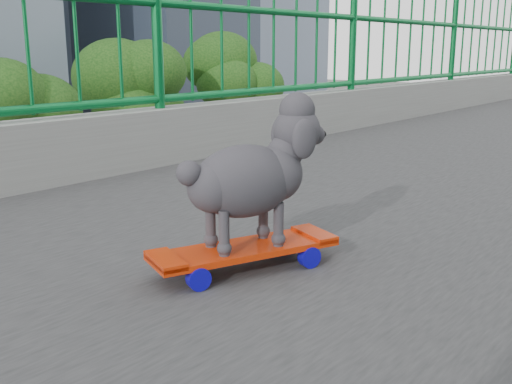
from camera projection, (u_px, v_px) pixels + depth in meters
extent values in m
cube|color=#2D2D2F|center=(387.00, 260.00, 2.52)|extent=(3.00, 24.00, 0.50)
cube|color=gray|center=(161.00, 136.00, 3.29)|extent=(0.20, 24.00, 0.30)
cylinder|color=#0C6D30|center=(156.00, 3.00, 3.13)|extent=(0.04, 24.00, 0.04)
cylinder|color=#0C6D30|center=(156.00, 3.00, 3.13)|extent=(0.06, 0.06, 1.10)
cylinder|color=black|center=(17.00, 184.00, 28.67)|extent=(0.44, 0.44, 2.66)
ellipsoid|color=#10380F|center=(11.00, 120.00, 27.97)|extent=(4.00, 4.00, 3.40)
cylinder|color=black|center=(139.00, 156.00, 35.05)|extent=(0.44, 0.44, 3.01)
ellipsoid|color=#10380F|center=(136.00, 93.00, 34.20)|extent=(5.00, 5.00, 4.25)
cylinder|color=black|center=(235.00, 143.00, 40.81)|extent=(0.44, 0.44, 2.77)
ellipsoid|color=#10380F|center=(234.00, 95.00, 40.05)|extent=(4.40, 4.40, 3.74)
cube|color=red|center=(245.00, 249.00, 1.69)|extent=(0.34, 0.56, 0.02)
cube|color=#99999E|center=(188.00, 266.00, 1.61)|extent=(0.10, 0.07, 0.02)
cylinder|color=#0E08B3|center=(179.00, 262.00, 1.68)|extent=(0.05, 0.07, 0.06)
sphere|color=yellow|center=(179.00, 262.00, 1.68)|extent=(0.03, 0.03, 0.03)
cylinder|color=#0E08B3|center=(198.00, 279.00, 1.56)|extent=(0.05, 0.07, 0.06)
sphere|color=yellow|center=(198.00, 279.00, 1.56)|extent=(0.03, 0.03, 0.03)
cube|color=#99999E|center=(296.00, 246.00, 1.78)|extent=(0.10, 0.07, 0.02)
cylinder|color=#0E08B3|center=(284.00, 243.00, 1.84)|extent=(0.05, 0.07, 0.06)
sphere|color=yellow|center=(284.00, 243.00, 1.84)|extent=(0.03, 0.03, 0.03)
cylinder|color=#0E08B3|center=(309.00, 257.00, 1.72)|extent=(0.05, 0.07, 0.06)
sphere|color=yellow|center=(309.00, 257.00, 1.72)|extent=(0.03, 0.03, 0.03)
ellipsoid|color=#312F34|center=(244.00, 181.00, 1.65)|extent=(0.29, 0.35, 0.20)
sphere|color=#312F34|center=(297.00, 130.00, 1.69)|extent=(0.13, 0.13, 0.13)
sphere|color=black|center=(322.00, 134.00, 1.74)|extent=(0.02, 0.02, 0.02)
sphere|color=#312F34|center=(189.00, 173.00, 1.56)|extent=(0.07, 0.07, 0.07)
cylinder|color=#312F34|center=(263.00, 217.00, 1.75)|extent=(0.03, 0.03, 0.13)
cylinder|color=#312F34|center=(279.00, 224.00, 1.68)|extent=(0.03, 0.03, 0.13)
cylinder|color=#312F34|center=(211.00, 225.00, 1.67)|extent=(0.03, 0.03, 0.13)
cylinder|color=#312F34|center=(224.00, 233.00, 1.60)|extent=(0.03, 0.03, 0.13)
imported|color=red|center=(455.00, 259.00, 20.35)|extent=(1.55, 3.86, 1.31)
imported|color=#9E9EA3|center=(373.00, 239.00, 22.41)|extent=(1.42, 4.07, 1.34)
imported|color=black|center=(248.00, 209.00, 26.57)|extent=(1.95, 4.79, 1.39)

